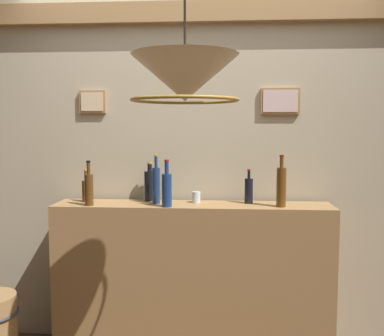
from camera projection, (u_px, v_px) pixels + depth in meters
name	position (u px, v px, depth m)	size (l,w,h in m)	color
panelled_rear_partition	(195.00, 158.00, 3.19)	(3.32, 0.15, 2.55)	#BCAD8E
bar_shelf_unit	(193.00, 280.00, 3.03)	(1.88, 0.32, 1.05)	#9E7547
liquor_bottle_amaro	(89.00, 188.00, 2.91)	(0.06, 0.06, 0.30)	#583516
liquor_bottle_vermouth	(281.00, 186.00, 2.86)	(0.06, 0.06, 0.34)	brown
liquor_bottle_port	(249.00, 190.00, 3.00)	(0.06, 0.06, 0.23)	black
liquor_bottle_vodka	(150.00, 185.00, 3.11)	(0.08, 0.08, 0.27)	black
liquor_bottle_rum	(86.00, 190.00, 3.06)	(0.06, 0.06, 0.23)	#5F3514
liquor_bottle_sherry	(156.00, 184.00, 2.99)	(0.05, 0.05, 0.33)	navy
liquor_bottle_rye	(167.00, 189.00, 2.87)	(0.07, 0.07, 0.31)	navy
glass_tumbler_rocks	(196.00, 197.00, 3.03)	(0.06, 0.06, 0.08)	silver
pendant_lamp	(185.00, 80.00, 2.09)	(0.52, 0.52, 0.67)	#EFE5C6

